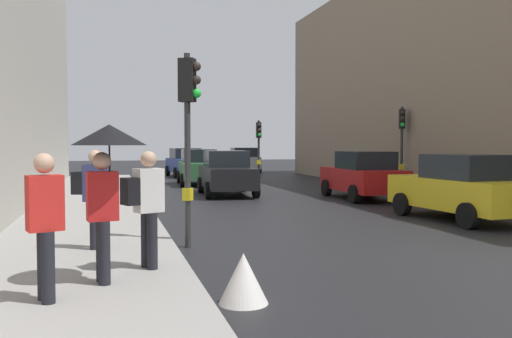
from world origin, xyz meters
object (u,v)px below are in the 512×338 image
Objects in this scene: pedestrian_in_red_jacket at (45,221)px; warning_sign_triangle at (243,278)px; car_yellow_taxi at (462,188)px; car_red_sedan at (363,175)px; traffic_light_mid_street at (402,133)px; car_silver_hatchback at (243,160)px; pedestrian_with_grey_backpack at (93,193)px; traffic_light_far_median at (259,139)px; car_green_estate at (199,167)px; car_dark_suv at (227,173)px; car_blue_van at (186,162)px; pedestrian_with_umbrella at (107,159)px; traffic_light_near_right at (188,114)px; pedestrian_with_black_backpack at (146,202)px.

pedestrian_in_red_jacket is 2.72× the size of warning_sign_triangle.
car_red_sedan is at bearing 90.12° from car_yellow_taxi.
traffic_light_mid_street is 16.87m from car_silver_hatchback.
traffic_light_far_median is at bearing 66.07° from pedestrian_with_grey_backpack.
pedestrian_in_red_jacket is (-5.06, -20.12, 0.25)m from car_green_estate.
car_yellow_taxi is at bearing -62.37° from car_dark_suv.
car_green_estate is (-4.74, 14.43, 0.00)m from car_yellow_taxi.
car_blue_van is 27.50m from pedestrian_in_red_jacket.
pedestrian_with_umbrella is 2.67m from pedestrian_with_grey_backpack.
car_green_estate is (-3.47, -1.36, -1.39)m from traffic_light_far_median.
traffic_light_mid_street is at bearing -59.42° from car_blue_van.
pedestrian_with_grey_backpack is 2.72× the size of warning_sign_triangle.
pedestrian_with_grey_backpack is at bearing 95.70° from pedestrian_with_umbrella.
traffic_light_near_right reaches higher than pedestrian_in_red_jacket.
pedestrian_with_black_backpack is at bearing -106.48° from car_silver_hatchback.
warning_sign_triangle is at bearing -61.09° from pedestrian_with_grey_backpack.
car_blue_van is 2.02× the size of pedestrian_with_umbrella.
traffic_light_far_median reaches higher than pedestrian_in_red_jacket.
car_silver_hatchback is (1.40, 9.23, -1.39)m from traffic_light_far_median.
car_yellow_taxi is 5.86m from car_red_sedan.
traffic_light_far_median is 18.78m from traffic_light_near_right.
car_dark_suv is 1.01× the size of car_red_sedan.
traffic_light_far_median is at bearing 74.14° from warning_sign_triangle.
pedestrian_with_black_backpack is (-3.79, -18.67, 0.29)m from car_green_estate.
car_blue_van reaches higher than warning_sign_triangle.
pedestrian_with_black_backpack reaches higher than car_blue_van.
pedestrian_with_grey_backpack is at bearing -164.72° from traffic_light_near_right.
car_green_estate is at bearing -158.50° from traffic_light_far_median.
warning_sign_triangle is at bearing -105.86° from traffic_light_far_median.
warning_sign_triangle is (1.92, -3.47, -0.84)m from pedestrian_with_grey_backpack.
car_dark_suv is 1.00× the size of car_green_estate.
car_dark_suv is at bearing 66.61° from pedestrian_with_grey_backpack.
pedestrian_in_red_jacket is (-8.53, -21.49, -1.14)m from traffic_light_far_median.
car_red_sedan is 14.15m from pedestrian_with_umbrella.
pedestrian_with_black_backpack is at bearing -101.48° from car_green_estate.
warning_sign_triangle is at bearing -4.06° from pedestrian_in_red_jacket.
car_green_estate is 2.43× the size of pedestrian_in_red_jacket.
pedestrian_with_black_backpack is (-8.66, -29.27, 0.29)m from car_silver_hatchback.
pedestrian_with_black_backpack is (-8.53, -4.24, 0.29)m from car_yellow_taxi.
traffic_light_near_right is at bearing -99.79° from car_green_estate.
car_silver_hatchback is 2.02× the size of pedestrian_with_umbrella.
car_dark_suv is 2.01× the size of pedestrian_with_umbrella.
traffic_light_mid_street reaches higher than car_blue_van.
car_dark_suv is 13.54m from pedestrian_with_black_backpack.
traffic_light_near_right is at bearing 91.89° from warning_sign_triangle.
pedestrian_with_grey_backpack reaches higher than car_yellow_taxi.
traffic_light_near_right is at bearing -105.92° from car_silver_hatchback.
traffic_light_near_right is at bearing -97.60° from car_blue_van.
pedestrian_in_red_jacket is (-12.89, -14.19, -1.37)m from traffic_light_mid_street.
pedestrian_in_red_jacket is at bearing -130.29° from car_red_sedan.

